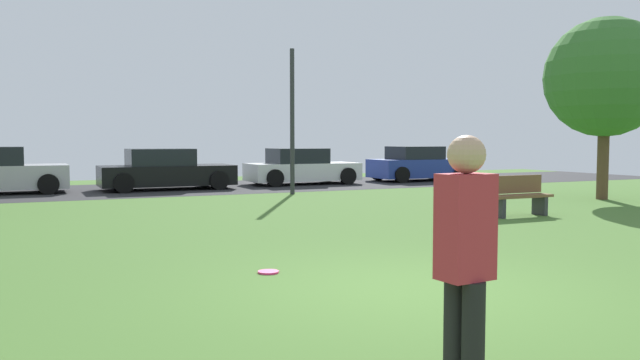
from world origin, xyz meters
TOP-DOWN VIEW (x-y plane):
  - ground_plane at (0.00, 0.00)m, footprint 44.00×44.00m
  - road_strip at (0.00, 16.00)m, footprint 44.00×6.40m
  - birch_tree_lone at (10.96, 6.90)m, footprint 3.36×3.36m
  - person_thrower at (-1.52, -2.87)m, footprint 0.34×0.30m
  - frisbee_disc at (-1.15, 1.58)m, footprint 0.27×0.27m
  - parked_car_black at (0.36, 15.75)m, footprint 4.44×2.11m
  - parked_car_white at (5.56, 16.10)m, footprint 4.21×2.02m
  - parked_car_blue at (10.77, 15.97)m, footprint 4.03×2.06m
  - park_bench at (5.99, 4.89)m, footprint 1.60×0.45m
  - street_lamp_post at (3.58, 12.20)m, footprint 0.14×0.14m

SIDE VIEW (x-z plane):
  - ground_plane at x=0.00m, z-range 0.00..0.00m
  - road_strip at x=0.00m, z-range 0.00..0.01m
  - frisbee_disc at x=-1.15m, z-range 0.00..0.03m
  - park_bench at x=5.99m, z-range 0.01..0.91m
  - parked_car_white at x=5.56m, z-range -0.06..1.31m
  - parked_car_black at x=0.36m, z-range -0.06..1.33m
  - parked_car_blue at x=10.77m, z-range -0.06..1.36m
  - person_thrower at x=-1.52m, z-range 0.10..1.83m
  - street_lamp_post at x=3.58m, z-range 0.00..4.50m
  - birch_tree_lone at x=10.96m, z-range 0.88..6.02m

